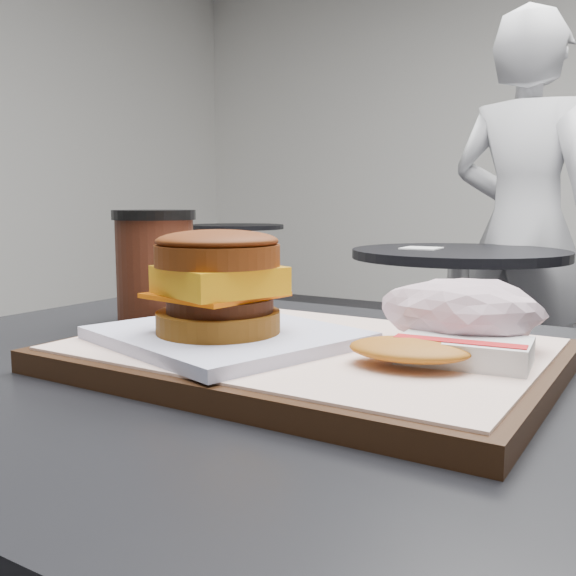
# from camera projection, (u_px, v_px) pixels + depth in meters

# --- Properties ---
(customer_table) EXTENTS (0.80, 0.60, 0.77)m
(customer_table) POSITION_uv_depth(u_px,v_px,m) (277.00, 572.00, 0.56)
(customer_table) COLOR #A5A5AA
(customer_table) RESTS_ON ground
(serving_tray) EXTENTS (0.38, 0.28, 0.02)m
(serving_tray) POSITION_uv_depth(u_px,v_px,m) (308.00, 355.00, 0.52)
(serving_tray) COLOR black
(serving_tray) RESTS_ON customer_table
(breakfast_sandwich) EXTENTS (0.23, 0.22, 0.09)m
(breakfast_sandwich) POSITION_uv_depth(u_px,v_px,m) (221.00, 296.00, 0.52)
(breakfast_sandwich) COLOR white
(breakfast_sandwich) RESTS_ON serving_tray
(hash_brown) EXTENTS (0.13, 0.10, 0.02)m
(hash_brown) POSITION_uv_depth(u_px,v_px,m) (440.00, 350.00, 0.45)
(hash_brown) COLOR silver
(hash_brown) RESTS_ON serving_tray
(crumpled_wrapper) EXTENTS (0.12, 0.10, 0.05)m
(crumpled_wrapper) POSITION_uv_depth(u_px,v_px,m) (460.00, 312.00, 0.51)
(crumpled_wrapper) COLOR silver
(crumpled_wrapper) RESTS_ON serving_tray
(coffee_cup) EXTENTS (0.09, 0.09, 0.13)m
(coffee_cup) POSITION_uv_depth(u_px,v_px,m) (155.00, 263.00, 0.71)
(coffee_cup) COLOR #411B0F
(coffee_cup) RESTS_ON customer_table
(neighbor_table) EXTENTS (0.70, 0.70, 0.75)m
(neighbor_table) POSITION_uv_depth(u_px,v_px,m) (457.00, 309.00, 2.13)
(neighbor_table) COLOR black
(neighbor_table) RESTS_ON ground
(napkin) EXTENTS (0.13, 0.13, 0.00)m
(napkin) POSITION_uv_depth(u_px,v_px,m) (421.00, 248.00, 2.15)
(napkin) COLOR white
(napkin) RESTS_ON neighbor_table
(patron) EXTENTS (0.65, 0.50, 1.59)m
(patron) POSITION_uv_depth(u_px,v_px,m) (524.00, 231.00, 2.41)
(patron) COLOR silver
(patron) RESTS_ON ground
(bg_table_mid) EXTENTS (0.66, 0.66, 0.75)m
(bg_table_mid) POSITION_uv_depth(u_px,v_px,m) (237.00, 251.00, 4.51)
(bg_table_mid) COLOR black
(bg_table_mid) RESTS_ON ground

